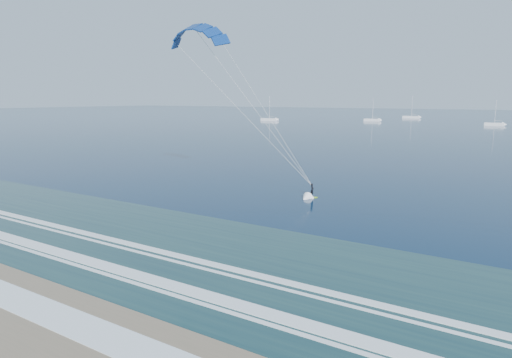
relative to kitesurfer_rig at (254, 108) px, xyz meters
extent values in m
cube|color=#1E423F|center=(-1.65, -19.79, -9.70)|extent=(600.00, 22.00, 0.03)
cube|color=white|center=(-1.65, -26.29, -9.68)|extent=(600.00, 0.90, 0.07)
cube|color=white|center=(-1.65, -22.29, -9.68)|extent=(600.00, 1.10, 0.07)
cube|color=white|center=(-1.65, -18.29, -9.68)|extent=(600.00, 0.70, 0.07)
cube|color=#87C417|center=(5.03, 3.99, -9.68)|extent=(1.20, 0.39, 0.07)
imported|color=black|center=(5.03, 3.99, -8.91)|extent=(0.42, 0.58, 1.48)
cone|color=white|center=(4.88, 2.69, -9.64)|extent=(1.31, 1.74, 1.10)
cube|color=white|center=(-85.40, 145.97, -9.12)|extent=(8.49, 2.40, 1.20)
cylinder|color=silver|center=(-85.40, 145.97, -3.33)|extent=(0.18, 0.18, 10.38)
cylinder|color=silver|center=(-84.20, 145.97, -7.72)|extent=(2.60, 0.12, 0.12)
cube|color=white|center=(-42.70, 167.52, -9.12)|extent=(7.52, 2.40, 1.20)
cylinder|color=silver|center=(-42.70, 167.52, -3.87)|extent=(0.18, 0.18, 9.30)
cylinder|color=silver|center=(-41.50, 167.52, -7.72)|extent=(2.60, 0.12, 0.12)
cube|color=white|center=(-35.64, 210.13, -9.12)|extent=(8.91, 2.40, 1.20)
cylinder|color=silver|center=(-35.64, 210.13, -3.13)|extent=(0.18, 0.18, 10.78)
cylinder|color=silver|center=(-34.44, 210.13, -7.72)|extent=(2.60, 0.12, 0.12)
cube|color=white|center=(8.54, 159.92, -9.12)|extent=(7.03, 2.40, 1.20)
cylinder|color=silver|center=(8.54, 159.92, -4.12)|extent=(0.18, 0.18, 8.79)
cylinder|color=silver|center=(9.74, 159.92, -7.72)|extent=(2.60, 0.12, 0.12)
camera|label=1|loc=(26.28, -40.77, 1.12)|focal=32.00mm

